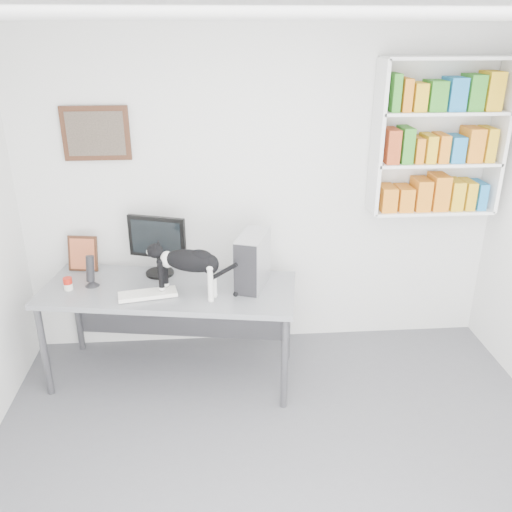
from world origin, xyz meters
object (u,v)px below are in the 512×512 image
object	(u,v)px
monitor	(158,245)
speaker	(90,271)
desk	(172,333)
cat	(189,272)
keyboard	(148,294)
leaning_print	(83,253)
bookshelf	(439,138)
pc_tower	(253,260)
soup_can	(68,284)

from	to	relation	value
monitor	speaker	xyz separation A→B (m)	(-0.51, -0.18, -0.12)
desk	cat	distance (m)	0.64
keyboard	leaning_print	bearing A→B (deg)	126.50
bookshelf	desk	xyz separation A→B (m)	(-2.17, -0.41, -1.45)
leaning_print	speaker	bearing A→B (deg)	-60.02
pc_tower	soup_can	distance (m)	1.42
pc_tower	leaning_print	world-z (taller)	pc_tower
leaning_print	cat	world-z (taller)	cat
monitor	keyboard	bearing A→B (deg)	-79.96
speaker	cat	world-z (taller)	cat
pc_tower	leaning_print	xyz separation A→B (m)	(-1.37, 0.39, -0.06)
speaker	desk	bearing A→B (deg)	16.98
desk	leaning_print	world-z (taller)	leaning_print
bookshelf	speaker	size ratio (longest dim) A/B	4.82
bookshelf	leaning_print	xyz separation A→B (m)	(-2.89, -0.02, -0.89)
bookshelf	cat	world-z (taller)	bookshelf
monitor	soup_can	world-z (taller)	monitor
pc_tower	leaning_print	distance (m)	1.42
soup_can	bookshelf	bearing A→B (deg)	7.58
cat	pc_tower	bearing A→B (deg)	37.58
speaker	soup_can	world-z (taller)	speaker
pc_tower	soup_can	size ratio (longest dim) A/B	4.22
desk	speaker	xyz separation A→B (m)	(-0.59, 0.08, 0.53)
speaker	cat	size ratio (longest dim) A/B	0.41
monitor	bookshelf	bearing A→B (deg)	22.50
keyboard	pc_tower	bearing A→B (deg)	-1.83
speaker	leaning_print	bearing A→B (deg)	135.53
soup_can	leaning_print	bearing A→B (deg)	82.94
desk	monitor	distance (m)	0.71
pc_tower	monitor	bearing A→B (deg)	179.90
monitor	speaker	size ratio (longest dim) A/B	1.96
bookshelf	cat	bearing A→B (deg)	-164.16
monitor	pc_tower	world-z (taller)	monitor
monitor	leaning_print	world-z (taller)	monitor
keyboard	monitor	bearing A→B (deg)	70.57
pc_tower	soup_can	world-z (taller)	pc_tower
soup_can	speaker	bearing A→B (deg)	18.68
desk	pc_tower	size ratio (longest dim) A/B	4.66
leaning_print	pc_tower	bearing A→B (deg)	-7.35
pc_tower	speaker	bearing A→B (deg)	-164.59
bookshelf	keyboard	distance (m)	2.59
desk	leaning_print	size ratio (longest dim) A/B	6.44
desk	monitor	size ratio (longest dim) A/B	3.85
pc_tower	speaker	distance (m)	1.25
soup_can	cat	distance (m)	0.96
keyboard	cat	size ratio (longest dim) A/B	0.68
cat	bookshelf	bearing A→B (deg)	36.00
keyboard	leaning_print	xyz separation A→B (m)	(-0.57, 0.52, 0.13)
keyboard	cat	bearing A→B (deg)	-14.97
soup_can	cat	bearing A→B (deg)	-10.75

